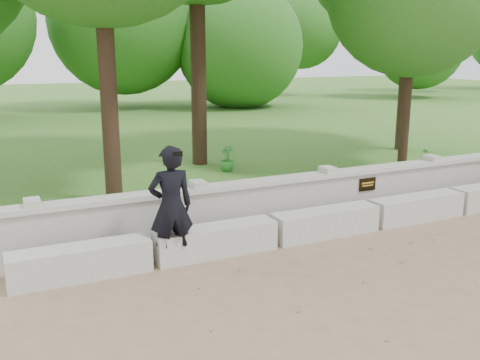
% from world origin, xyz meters
% --- Properties ---
extents(ground, '(80.00, 80.00, 0.00)m').
position_xyz_m(ground, '(0.00, 0.00, 0.00)').
color(ground, '#8D7356').
rests_on(ground, ground).
extents(lawn, '(40.00, 22.00, 0.25)m').
position_xyz_m(lawn, '(0.00, 14.00, 0.12)').
color(lawn, '#306120').
rests_on(lawn, ground).
extents(concrete_bench, '(11.90, 0.45, 0.45)m').
position_xyz_m(concrete_bench, '(0.00, 1.90, 0.22)').
color(concrete_bench, beige).
rests_on(concrete_bench, ground).
extents(parapet_wall, '(12.50, 0.35, 0.90)m').
position_xyz_m(parapet_wall, '(0.00, 2.60, 0.46)').
color(parapet_wall, '#B5B3AB').
rests_on(parapet_wall, ground).
extents(man_main, '(0.66, 0.59, 1.76)m').
position_xyz_m(man_main, '(-3.73, 1.80, 0.88)').
color(man_main, black).
rests_on(man_main, ground).
extents(shrub_a, '(0.34, 0.33, 0.54)m').
position_xyz_m(shrub_a, '(-2.92, 3.83, 0.52)').
color(shrub_a, '#2D7D2A').
rests_on(shrub_a, lawn).
extents(shrub_b, '(0.34, 0.36, 0.52)m').
position_xyz_m(shrub_b, '(-1.25, 3.30, 0.51)').
color(shrub_b, '#2D7D2A').
rests_on(shrub_b, lawn).
extents(shrub_c, '(0.77, 0.74, 0.67)m').
position_xyz_m(shrub_c, '(2.80, 3.30, 0.58)').
color(shrub_c, '#2D7D2A').
rests_on(shrub_c, lawn).
extents(shrub_d, '(0.42, 0.44, 0.62)m').
position_xyz_m(shrub_d, '(-0.90, 6.13, 0.56)').
color(shrub_d, '#2D7D2A').
rests_on(shrub_d, lawn).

